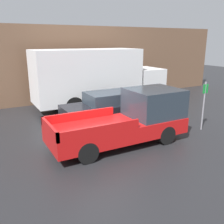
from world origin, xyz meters
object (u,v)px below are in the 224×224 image
object	(u,v)px
pickup_truck	(131,119)
parking_sign	(204,103)
delivery_truck	(96,77)
car	(111,106)

from	to	relation	value
pickup_truck	parking_sign	bearing A→B (deg)	-5.94
delivery_truck	parking_sign	xyz separation A→B (m)	(2.49, -6.06, -0.61)
car	delivery_truck	xyz separation A→B (m)	(0.60, 3.02, 1.08)
delivery_truck	car	bearing A→B (deg)	-101.29
pickup_truck	parking_sign	distance (m)	3.65
pickup_truck	car	size ratio (longest dim) A/B	1.13
car	parking_sign	size ratio (longest dim) A/B	2.17
pickup_truck	delivery_truck	bearing A→B (deg)	78.79
pickup_truck	car	distance (m)	2.72
delivery_truck	parking_sign	world-z (taller)	delivery_truck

